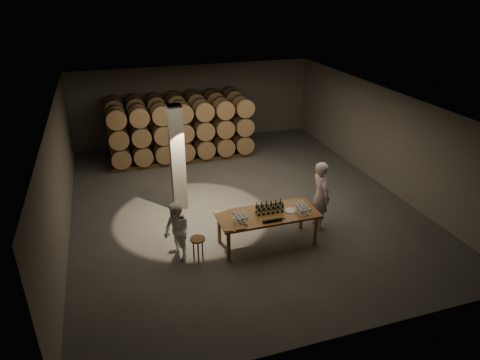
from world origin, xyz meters
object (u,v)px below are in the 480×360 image
object	(u,v)px
person_woman	(177,232)
plate	(290,211)
bottle_cluster	(270,208)
stool	(198,242)
person_man	(320,195)
notebook_near	(240,228)
tasting_table	(268,217)

from	to	relation	value
person_woman	plate	bearing A→B (deg)	63.60
bottle_cluster	stool	size ratio (longest dim) A/B	1.17
plate	person_woman	size ratio (longest dim) A/B	0.20
stool	person_man	size ratio (longest dim) A/B	0.32
plate	notebook_near	xyz separation A→B (m)	(-1.51, -0.40, 0.01)
notebook_near	stool	world-z (taller)	notebook_near
stool	person_woman	bearing A→B (deg)	153.47
notebook_near	person_man	xyz separation A→B (m)	(2.59, 0.81, 0.07)
tasting_table	bottle_cluster	world-z (taller)	bottle_cluster
plate	person_woman	world-z (taller)	person_woman
plate	tasting_table	bearing A→B (deg)	175.78
plate	stool	xyz separation A→B (m)	(-2.50, -0.11, -0.40)
bottle_cluster	person_woman	world-z (taller)	person_woman
plate	stool	world-z (taller)	plate
bottle_cluster	notebook_near	bearing A→B (deg)	-152.37
plate	person_man	world-z (taller)	person_man
stool	person_woman	size ratio (longest dim) A/B	0.41
tasting_table	person_woman	xyz separation A→B (m)	(-2.34, 0.07, -0.03)
notebook_near	person_woman	size ratio (longest dim) A/B	0.15
tasting_table	plate	size ratio (longest dim) A/B	8.50
stool	bottle_cluster	bearing A→B (deg)	6.23
bottle_cluster	notebook_near	distance (m)	1.10
notebook_near	bottle_cluster	bearing A→B (deg)	28.28
tasting_table	person_man	distance (m)	1.73
stool	person_man	world-z (taller)	person_man
bottle_cluster	stool	bearing A→B (deg)	-173.77
bottle_cluster	person_man	world-z (taller)	person_man
tasting_table	bottle_cluster	bearing A→B (deg)	39.08
bottle_cluster	person_woman	distance (m)	2.43
tasting_table	person_man	world-z (taller)	person_man
tasting_table	person_woman	distance (m)	2.35
bottle_cluster	plate	world-z (taller)	bottle_cluster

